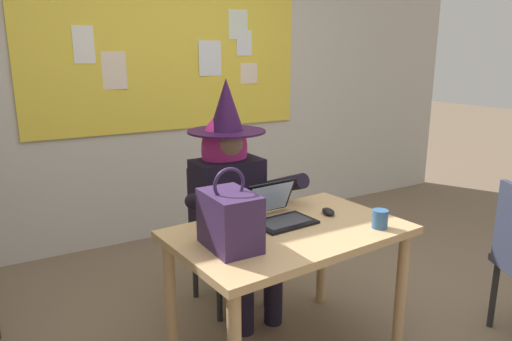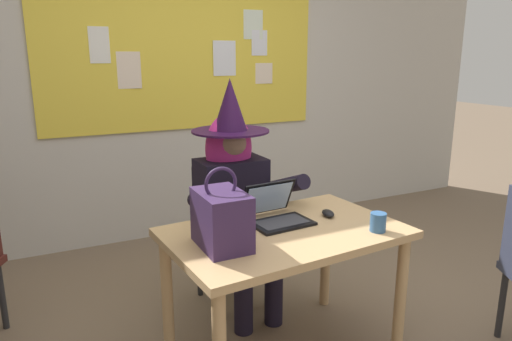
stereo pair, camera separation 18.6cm
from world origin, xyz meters
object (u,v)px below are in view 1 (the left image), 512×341
object	(u,v)px
person_costumed	(232,188)
computer_mouse	(328,212)
chair_at_desk	(223,227)
coffee_mug	(380,219)
laptop	(278,213)
handbag	(230,220)
desk_main	(289,247)

from	to	relation	value
person_costumed	computer_mouse	size ratio (longest dim) A/B	13.89
chair_at_desk	person_costumed	bearing A→B (deg)	-0.16
computer_mouse	coffee_mug	xyz separation A→B (m)	(0.10, -0.29, 0.03)
laptop	handbag	world-z (taller)	handbag
person_costumed	coffee_mug	distance (m)	0.93
desk_main	computer_mouse	distance (m)	0.34
chair_at_desk	computer_mouse	size ratio (longest dim) A/B	8.49
desk_main	person_costumed	distance (m)	0.63
computer_mouse	handbag	distance (m)	0.69
handbag	coffee_mug	bearing A→B (deg)	-12.24
chair_at_desk	computer_mouse	xyz separation A→B (m)	(0.32, -0.66, 0.25)
person_costumed	laptop	xyz separation A→B (m)	(0.02, -0.48, -0.01)
chair_at_desk	computer_mouse	world-z (taller)	chair_at_desk
desk_main	chair_at_desk	distance (m)	0.74
laptop	chair_at_desk	bearing A→B (deg)	88.28
computer_mouse	coffee_mug	bearing A→B (deg)	-58.14
chair_at_desk	laptop	xyz separation A→B (m)	(0.03, -0.61, 0.28)
desk_main	handbag	xyz separation A→B (m)	(-0.37, -0.05, 0.23)
computer_mouse	laptop	bearing A→B (deg)	-177.45
person_costumed	handbag	bearing A→B (deg)	-29.25
desk_main	chair_at_desk	size ratio (longest dim) A/B	1.39
chair_at_desk	computer_mouse	distance (m)	0.78
coffee_mug	handbag	bearing A→B (deg)	167.76
desk_main	handbag	world-z (taller)	handbag
person_costumed	computer_mouse	bearing A→B (deg)	29.29
person_costumed	handbag	world-z (taller)	person_costumed
desk_main	laptop	distance (m)	0.19
handbag	desk_main	bearing A→B (deg)	8.55
chair_at_desk	coffee_mug	bearing A→B (deg)	21.61
desk_main	coffee_mug	world-z (taller)	coffee_mug
desk_main	chair_at_desk	xyz separation A→B (m)	(-0.01, 0.73, -0.13)
computer_mouse	person_costumed	bearing A→B (deg)	133.78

